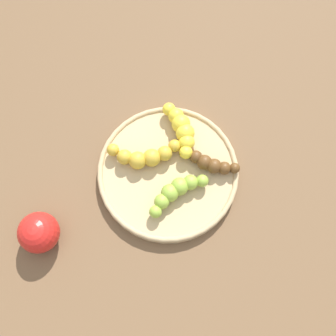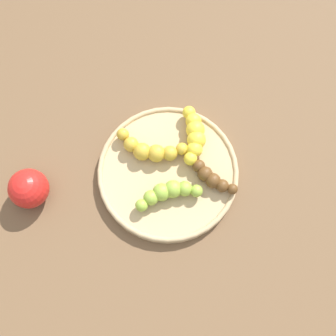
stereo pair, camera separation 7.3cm
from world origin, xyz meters
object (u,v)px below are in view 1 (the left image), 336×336
(fruit_bowl, at_px, (168,172))
(banana_spotted, at_px, (145,155))
(banana_green, at_px, (176,191))
(banana_overripe, at_px, (210,163))
(apple_red, at_px, (39,232))
(banana_yellow, at_px, (182,129))

(fruit_bowl, distance_m, banana_spotted, 0.05)
(fruit_bowl, height_order, banana_spotted, banana_spotted)
(fruit_bowl, bearing_deg, banana_green, 123.83)
(banana_overripe, bearing_deg, banana_spotted, -73.28)
(apple_red, bearing_deg, banana_green, -147.54)
(banana_green, bearing_deg, banana_overripe, -82.93)
(banana_green, distance_m, banana_overripe, 0.08)
(fruit_bowl, relative_size, banana_spotted, 1.98)
(fruit_bowl, xyz_separation_m, apple_red, (0.18, 0.17, 0.02))
(banana_spotted, distance_m, banana_green, 0.09)
(banana_green, distance_m, apple_red, 0.25)
(banana_green, bearing_deg, banana_spotted, 5.42)
(banana_overripe, distance_m, banana_yellow, 0.08)
(banana_overripe, xyz_separation_m, banana_yellow, (0.07, -0.05, 0.00))
(banana_overripe, bearing_deg, apple_red, -43.69)
(banana_spotted, relative_size, apple_red, 1.84)
(banana_spotted, distance_m, banana_yellow, 0.09)
(banana_spotted, relative_size, banana_yellow, 1.32)
(banana_spotted, bearing_deg, banana_overripe, 79.82)
(banana_spotted, bearing_deg, banana_yellow, 123.55)
(apple_red, bearing_deg, banana_spotted, -126.56)
(apple_red, bearing_deg, banana_yellow, -126.78)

